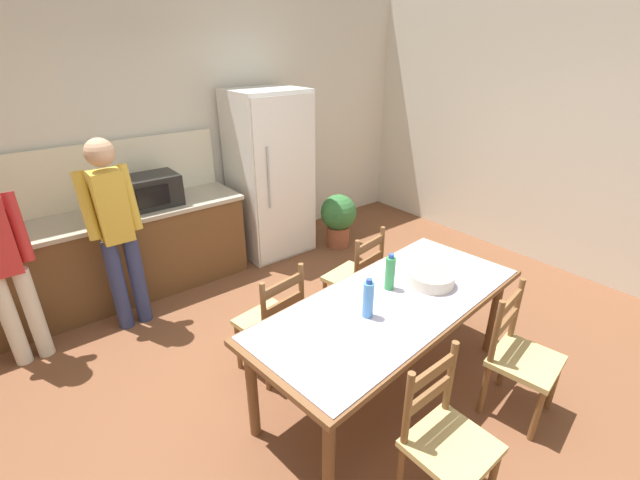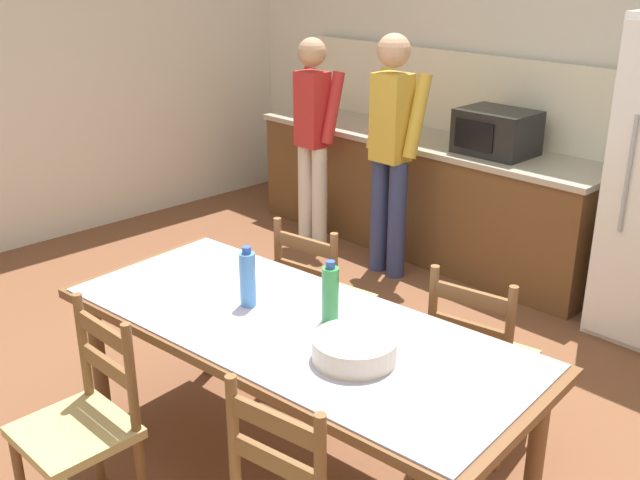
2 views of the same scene
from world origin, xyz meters
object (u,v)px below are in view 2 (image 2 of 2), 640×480
at_px(microwave, 497,132).
at_px(bottle_near_centre, 248,278).
at_px(serving_bowl, 354,347).
at_px(chair_side_near_left, 83,426).
at_px(person_at_sink, 313,132).
at_px(chair_side_far_right, 478,360).
at_px(bottle_off_centre, 330,294).
at_px(chair_side_far_left, 321,301).
at_px(dining_table, 294,340).
at_px(person_at_counter, 391,144).

distance_m(microwave, bottle_near_centre, 2.58).
distance_m(serving_bowl, chair_side_near_left, 1.13).
distance_m(serving_bowl, person_at_sink, 3.13).
height_order(bottle_near_centre, chair_side_near_left, bottle_near_centre).
bearing_deg(bottle_near_centre, chair_side_far_right, 50.42).
bearing_deg(bottle_near_centre, microwave, 100.11).
xyz_separation_m(chair_side_far_right, person_at_sink, (-2.40, 1.24, 0.45)).
bearing_deg(serving_bowl, bottle_off_centre, 151.85).
distance_m(chair_side_far_right, person_at_sink, 2.74).
bearing_deg(person_at_sink, microwave, -68.75).
xyz_separation_m(bottle_near_centre, chair_side_far_left, (-0.28, 0.71, -0.45)).
distance_m(dining_table, chair_side_far_left, 0.90).
height_order(person_at_sink, person_at_counter, person_at_counter).
height_order(bottle_off_centre, person_at_counter, person_at_counter).
distance_m(microwave, dining_table, 2.63).
bearing_deg(person_at_counter, bottle_off_centre, -145.39).
xyz_separation_m(bottle_near_centre, person_at_sink, (-1.74, 2.04, 0.01)).
relative_size(bottle_off_centre, person_at_counter, 0.16).
distance_m(microwave, chair_side_near_left, 3.35).
height_order(dining_table, chair_side_far_left, chair_side_far_left).
relative_size(bottle_off_centre, serving_bowl, 0.84).
relative_size(bottle_near_centre, chair_side_far_left, 0.30).
bearing_deg(dining_table, serving_bowl, -4.53).
relative_size(serving_bowl, person_at_counter, 0.19).
relative_size(bottle_near_centre, chair_side_far_right, 0.30).
relative_size(serving_bowl, person_at_sink, 0.20).
height_order(chair_side_far_right, chair_side_far_left, same).
bearing_deg(bottle_off_centre, chair_side_far_left, 138.38).
relative_size(microwave, bottle_off_centre, 1.85).
distance_m(serving_bowl, chair_side_far_left, 1.21).
bearing_deg(chair_side_far_right, serving_bowl, 77.83).
bearing_deg(serving_bowl, chair_side_far_right, 87.93).
bearing_deg(serving_bowl, person_at_counter, 127.83).
xyz_separation_m(chair_side_far_left, person_at_sink, (-1.46, 1.33, 0.45)).
relative_size(microwave, serving_bowl, 1.56).
relative_size(microwave, chair_side_far_right, 0.55).
distance_m(bottle_near_centre, person_at_counter, 2.23).
bearing_deg(chair_side_far_left, serving_bowl, 133.42).
xyz_separation_m(bottle_near_centre, chair_side_near_left, (-0.13, -0.75, -0.45)).
relative_size(bottle_near_centre, serving_bowl, 0.84).
height_order(serving_bowl, chair_side_near_left, chair_side_near_left).
bearing_deg(microwave, chair_side_far_left, -84.55).
height_order(serving_bowl, person_at_counter, person_at_counter).
height_order(microwave, bottle_near_centre, microwave).
relative_size(serving_bowl, chair_side_far_left, 0.35).
xyz_separation_m(microwave, chair_side_far_left, (0.18, -1.83, -0.59)).
height_order(bottle_off_centre, person_at_sink, person_at_sink).
height_order(dining_table, person_at_counter, person_at_counter).
xyz_separation_m(microwave, bottle_near_centre, (0.45, -2.54, -0.14)).
bearing_deg(person_at_counter, person_at_sink, 88.59).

